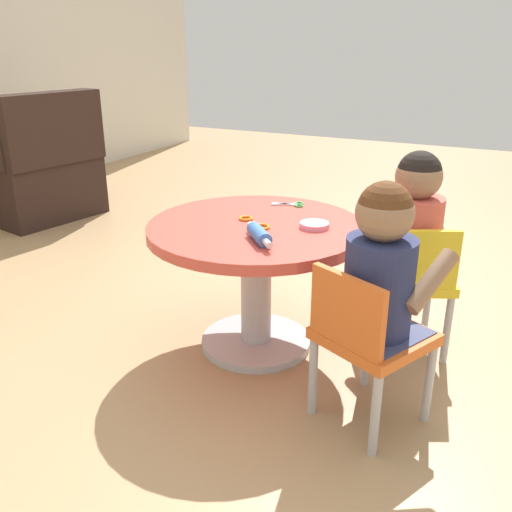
{
  "coord_description": "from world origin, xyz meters",
  "views": [
    {
      "loc": [
        -1.77,
        -0.9,
        1.16
      ],
      "look_at": [
        0.0,
        0.0,
        0.39
      ],
      "focal_mm": 39.16,
      "sensor_mm": 36.0,
      "label": 1
    }
  ],
  "objects_px": {
    "child_chair_right": "(410,279)",
    "armchair_dark": "(36,172)",
    "child_chair_left": "(367,337)",
    "craft_table": "(256,258)",
    "rolling_pin": "(259,234)",
    "craft_scissors": "(293,204)",
    "seated_child_left": "(381,266)",
    "seated_child_right": "(414,219)"
  },
  "relations": [
    {
      "from": "seated_child_left",
      "to": "seated_child_right",
      "type": "relative_size",
      "value": 1.0
    },
    {
      "from": "seated_child_left",
      "to": "craft_scissors",
      "type": "height_order",
      "value": "seated_child_left"
    },
    {
      "from": "child_chair_left",
      "to": "seated_child_right",
      "type": "relative_size",
      "value": 1.05
    },
    {
      "from": "child_chair_right",
      "to": "craft_scissors",
      "type": "height_order",
      "value": "child_chair_right"
    },
    {
      "from": "seated_child_left",
      "to": "armchair_dark",
      "type": "bearing_deg",
      "value": 66.87
    },
    {
      "from": "child_chair_right",
      "to": "armchair_dark",
      "type": "xyz_separation_m",
      "value": [
        0.68,
        2.69,
        0.0
      ]
    },
    {
      "from": "craft_table",
      "to": "seated_child_left",
      "type": "distance_m",
      "value": 0.61
    },
    {
      "from": "armchair_dark",
      "to": "rolling_pin",
      "type": "height_order",
      "value": "armchair_dark"
    },
    {
      "from": "armchair_dark",
      "to": "craft_scissors",
      "type": "distance_m",
      "value": 2.26
    },
    {
      "from": "child_chair_left",
      "to": "child_chair_right",
      "type": "relative_size",
      "value": 1.0
    },
    {
      "from": "seated_child_left",
      "to": "child_chair_right",
      "type": "relative_size",
      "value": 0.95
    },
    {
      "from": "craft_scissors",
      "to": "child_chair_right",
      "type": "bearing_deg",
      "value": -96.97
    },
    {
      "from": "seated_child_right",
      "to": "rolling_pin",
      "type": "xyz_separation_m",
      "value": [
        -0.43,
        0.43,
        0.01
      ]
    },
    {
      "from": "craft_table",
      "to": "seated_child_left",
      "type": "height_order",
      "value": "seated_child_left"
    },
    {
      "from": "seated_child_left",
      "to": "armchair_dark",
      "type": "relative_size",
      "value": 0.6
    },
    {
      "from": "seated_child_right",
      "to": "armchair_dark",
      "type": "height_order",
      "value": "armchair_dark"
    },
    {
      "from": "armchair_dark",
      "to": "seated_child_left",
      "type": "bearing_deg",
      "value": -113.13
    },
    {
      "from": "child_chair_right",
      "to": "armchair_dark",
      "type": "distance_m",
      "value": 2.77
    },
    {
      "from": "craft_scissors",
      "to": "armchair_dark",
      "type": "bearing_deg",
      "value": 74.24
    },
    {
      "from": "child_chair_left",
      "to": "craft_table",
      "type": "bearing_deg",
      "value": 62.1
    },
    {
      "from": "rolling_pin",
      "to": "craft_scissors",
      "type": "distance_m",
      "value": 0.47
    },
    {
      "from": "armchair_dark",
      "to": "rolling_pin",
      "type": "distance_m",
      "value": 2.5
    },
    {
      "from": "craft_table",
      "to": "seated_child_left",
      "type": "relative_size",
      "value": 1.61
    },
    {
      "from": "craft_table",
      "to": "craft_scissors",
      "type": "height_order",
      "value": "craft_scissors"
    },
    {
      "from": "seated_child_right",
      "to": "rolling_pin",
      "type": "height_order",
      "value": "seated_child_right"
    },
    {
      "from": "craft_table",
      "to": "seated_child_right",
      "type": "relative_size",
      "value": 1.61
    },
    {
      "from": "child_chair_right",
      "to": "rolling_pin",
      "type": "relative_size",
      "value": 2.95
    },
    {
      "from": "craft_table",
      "to": "child_chair_left",
      "type": "bearing_deg",
      "value": -117.9
    },
    {
      "from": "craft_table",
      "to": "seated_child_right",
      "type": "distance_m",
      "value": 0.61
    },
    {
      "from": "child_chair_right",
      "to": "armchair_dark",
      "type": "relative_size",
      "value": 0.63
    },
    {
      "from": "child_chair_left",
      "to": "child_chair_right",
      "type": "xyz_separation_m",
      "value": [
        0.51,
        -0.02,
        0.0
      ]
    },
    {
      "from": "craft_table",
      "to": "seated_child_left",
      "type": "bearing_deg",
      "value": -114.02
    },
    {
      "from": "child_chair_right",
      "to": "craft_table",
      "type": "bearing_deg",
      "value": 113.12
    },
    {
      "from": "craft_scissors",
      "to": "child_chair_left",
      "type": "bearing_deg",
      "value": -138.78
    },
    {
      "from": "child_chair_right",
      "to": "craft_scissors",
      "type": "bearing_deg",
      "value": 83.03
    },
    {
      "from": "craft_table",
      "to": "rolling_pin",
      "type": "xyz_separation_m",
      "value": [
        -0.17,
        -0.1,
        0.16
      ]
    },
    {
      "from": "child_chair_right",
      "to": "child_chair_left",
      "type": "bearing_deg",
      "value": 177.61
    },
    {
      "from": "armchair_dark",
      "to": "child_chair_right",
      "type": "bearing_deg",
      "value": -104.1
    },
    {
      "from": "seated_child_left",
      "to": "seated_child_right",
      "type": "xyz_separation_m",
      "value": [
        0.51,
        0.01,
        0.0
      ]
    },
    {
      "from": "child_chair_left",
      "to": "seated_child_left",
      "type": "height_order",
      "value": "seated_child_left"
    },
    {
      "from": "seated_child_left",
      "to": "rolling_pin",
      "type": "bearing_deg",
      "value": 80.64
    },
    {
      "from": "seated_child_left",
      "to": "rolling_pin",
      "type": "height_order",
      "value": "seated_child_left"
    }
  ]
}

